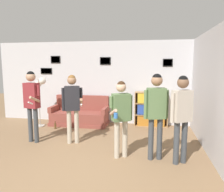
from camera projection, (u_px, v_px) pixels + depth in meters
ground_plane at (62, 180)px, 3.70m from camera, size 20.00×20.00×0.00m
wall_back at (107, 82)px, 7.24m from camera, size 7.74×0.08×2.70m
wall_right at (208, 91)px, 4.88m from camera, size 0.06×6.21×2.70m
couch at (80, 115)px, 7.14m from camera, size 1.85×0.80×0.92m
bookshelf at (151, 109)px, 6.88m from camera, size 1.03×0.30×1.09m
floor_lamp at (38, 88)px, 6.77m from camera, size 0.43×0.46×1.55m
person_player_foreground_left at (32, 99)px, 5.37m from camera, size 0.49×0.53×1.78m
person_player_foreground_center at (72, 102)px, 5.29m from camera, size 0.57×0.42×1.70m
person_watcher_holding_cup at (121, 112)px, 4.47m from camera, size 0.44×0.55×1.61m
person_spectator_near_bookshelf at (156, 107)px, 4.35m from camera, size 0.48×0.29×1.76m
person_spectator_far_right at (182, 110)px, 4.17m from camera, size 0.44×0.35×1.73m
bottle_on_floor at (55, 126)px, 6.65m from camera, size 0.07×0.07×0.24m
drinking_cup at (149, 90)px, 6.81m from camera, size 0.09×0.09×0.12m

